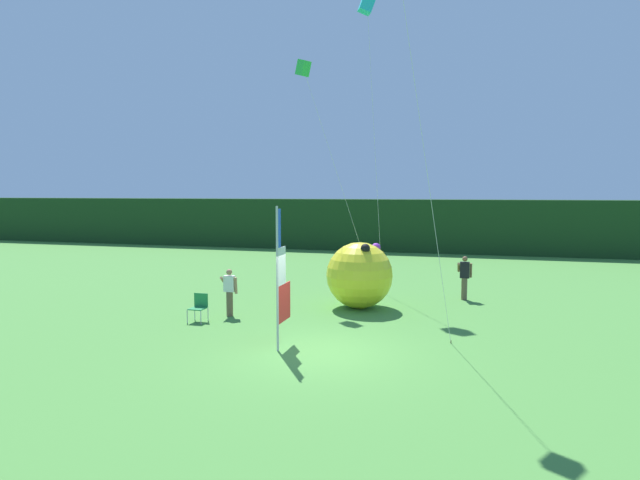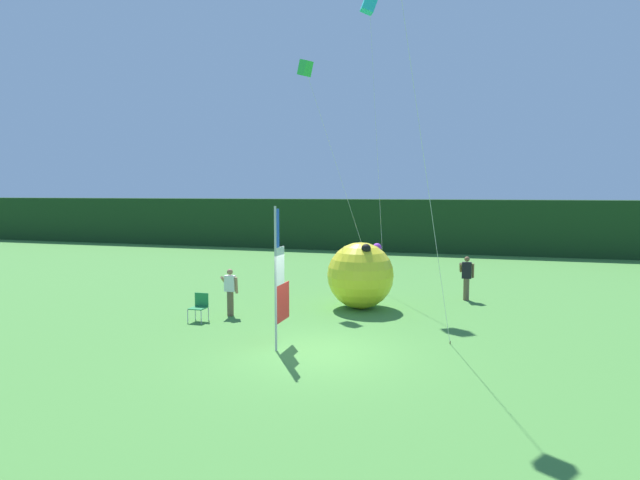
# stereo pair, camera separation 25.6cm
# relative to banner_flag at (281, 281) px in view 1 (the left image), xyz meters

# --- Properties ---
(ground_plane) EXTENTS (120.00, 120.00, 0.00)m
(ground_plane) POSITION_rel_banner_flag_xyz_m (1.07, -0.12, -1.82)
(ground_plane) COLOR #478438
(distant_treeline) EXTENTS (80.00, 2.40, 3.63)m
(distant_treeline) POSITION_rel_banner_flag_xyz_m (1.07, 24.52, -0.01)
(distant_treeline) COLOR #193819
(distant_treeline) RESTS_ON ground
(banner_flag) EXTENTS (0.06, 1.03, 3.80)m
(banner_flag) POSITION_rel_banner_flag_xyz_m (0.00, 0.00, 0.00)
(banner_flag) COLOR #B7B7BC
(banner_flag) RESTS_ON ground
(person_near_banner) EXTENTS (0.55, 0.48, 1.59)m
(person_near_banner) POSITION_rel_banner_flag_xyz_m (-2.93, 3.00, -0.98)
(person_near_banner) COLOR brown
(person_near_banner) RESTS_ON ground
(person_mid_field) EXTENTS (0.55, 0.48, 1.70)m
(person_mid_field) POSITION_rel_banner_flag_xyz_m (4.63, 7.93, -0.92)
(person_mid_field) COLOR brown
(person_mid_field) RESTS_ON ground
(person_far_left) EXTENTS (0.55, 0.48, 1.67)m
(person_far_left) POSITION_rel_banner_flag_xyz_m (-0.20, 7.70, -0.93)
(person_far_left) COLOR #2D334C
(person_far_left) RESTS_ON ground
(inflatable_balloon) EXTENTS (2.38, 2.38, 2.38)m
(inflatable_balloon) POSITION_rel_banner_flag_xyz_m (1.02, 5.39, -0.63)
(inflatable_balloon) COLOR yellow
(inflatable_balloon) RESTS_ON ground
(folding_chair) EXTENTS (0.51, 0.51, 0.89)m
(folding_chair) POSITION_rel_banner_flag_xyz_m (-3.56, 2.06, -1.31)
(folding_chair) COLOR #BCBCC1
(folding_chair) RESTS_ON ground
(kite_green_box_0) EXTENTS (3.06, 1.82, 9.49)m
(kite_green_box_0) POSITION_rel_banner_flag_xyz_m (-1.83, 7.87, 7.25)
(kite_green_box_0) COLOR brown
(kite_green_box_0) RESTS_ON ground
(kite_cyan_box_1) EXTENTS (1.39, 1.40, 12.40)m
(kite_cyan_box_1) POSITION_rel_banner_flag_xyz_m (0.46, 9.40, 10.07)
(kite_cyan_box_1) COLOR brown
(kite_cyan_box_1) RESTS_ON ground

